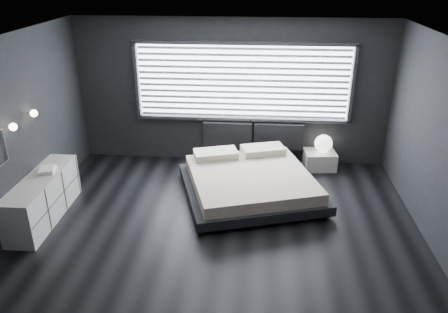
{
  "coord_description": "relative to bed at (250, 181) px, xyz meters",
  "views": [
    {
      "loc": [
        0.52,
        -5.39,
        3.7
      ],
      "look_at": [
        0.0,
        0.85,
        0.9
      ],
      "focal_mm": 35.0,
      "sensor_mm": 36.0,
      "label": 1
    }
  ],
  "objects": [
    {
      "name": "room",
      "position": [
        -0.41,
        -1.26,
        1.14
      ],
      "size": [
        6.04,
        6.0,
        2.8
      ],
      "color": "black",
      "rests_on": "ground"
    },
    {
      "name": "window",
      "position": [
        -0.21,
        1.43,
        1.35
      ],
      "size": [
        4.14,
        0.09,
        1.52
      ],
      "color": "white",
      "rests_on": "ground"
    },
    {
      "name": "headboard",
      "position": [
        0.01,
        1.38,
        0.31
      ],
      "size": [
        1.96,
        0.16,
        0.52
      ],
      "color": "black",
      "rests_on": "ground"
    },
    {
      "name": "sconce_near",
      "position": [
        -3.29,
        -1.21,
        1.34
      ],
      "size": [
        0.18,
        0.11,
        0.11
      ],
      "color": "silver",
      "rests_on": "ground"
    },
    {
      "name": "sconce_far",
      "position": [
        -3.29,
        -0.61,
        1.34
      ],
      "size": [
        0.18,
        0.11,
        0.11
      ],
      "color": "silver",
      "rests_on": "ground"
    },
    {
      "name": "bed",
      "position": [
        0.0,
        0.0,
        0.0
      ],
      "size": [
        2.7,
        2.64,
        0.57
      ],
      "color": "black",
      "rests_on": "ground"
    },
    {
      "name": "nightstand",
      "position": [
        1.32,
        1.21,
        -0.09
      ],
      "size": [
        0.64,
        0.55,
        0.34
      ],
      "primitive_type": "cube",
      "rotation": [
        0.0,
        0.0,
        0.11
      ],
      "color": "beige",
      "rests_on": "ground"
    },
    {
      "name": "orb_lamp",
      "position": [
        1.37,
        1.22,
        0.25
      ],
      "size": [
        0.34,
        0.34,
        0.34
      ],
      "primitive_type": "sphere",
      "color": "white",
      "rests_on": "nightstand"
    },
    {
      "name": "dresser",
      "position": [
        -3.19,
        -1.0,
        0.09
      ],
      "size": [
        0.52,
        1.76,
        0.7
      ],
      "color": "beige",
      "rests_on": "ground"
    },
    {
      "name": "book_stack",
      "position": [
        -3.16,
        -0.78,
        0.47
      ],
      "size": [
        0.32,
        0.37,
        0.07
      ],
      "color": "white",
      "rests_on": "dresser"
    }
  ]
}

